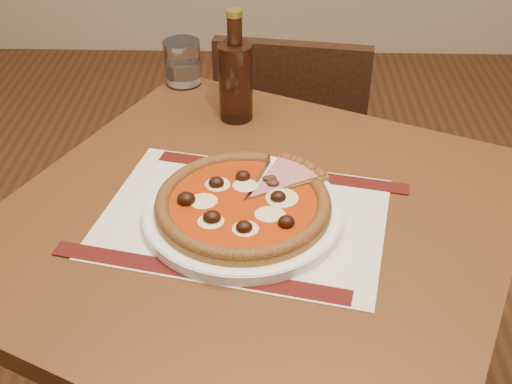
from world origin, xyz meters
TOP-DOWN VIEW (x-y plane):
  - table at (-0.33, 0.61)m, footprint 1.06×1.06m
  - chair_far at (-0.25, 1.29)m, footprint 0.43×0.43m
  - placemat at (-0.35, 0.60)m, footprint 0.51×0.41m
  - plate at (-0.35, 0.60)m, footprint 0.32×0.32m
  - pizza at (-0.35, 0.60)m, footprint 0.28×0.28m
  - ham_slice at (-0.28, 0.68)m, footprint 0.13×0.14m
  - water_glass at (-0.51, 1.09)m, footprint 0.08×0.08m
  - bottle at (-0.38, 0.94)m, footprint 0.07×0.07m

SIDE VIEW (x-z plane):
  - chair_far at x=-0.25m, z-range 0.06..0.86m
  - table at x=-0.33m, z-range 0.27..1.02m
  - placemat at x=-0.35m, z-range 0.75..0.75m
  - plate at x=-0.35m, z-range 0.75..0.77m
  - ham_slice at x=-0.28m, z-range 0.77..0.79m
  - pizza at x=-0.35m, z-range 0.76..0.80m
  - water_glass at x=-0.51m, z-range 0.75..0.85m
  - bottle at x=-0.38m, z-range 0.73..0.95m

